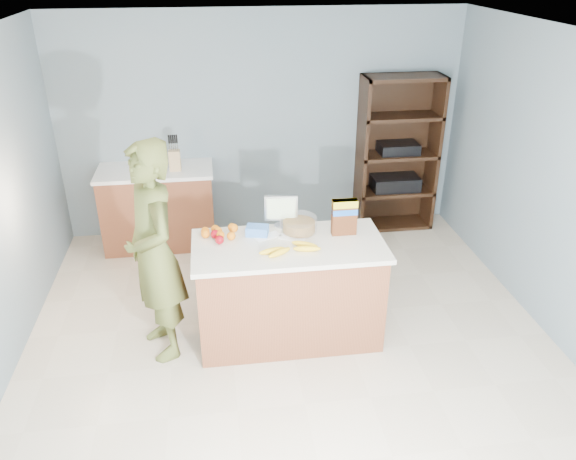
{
  "coord_description": "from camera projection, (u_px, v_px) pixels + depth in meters",
  "views": [
    {
      "loc": [
        -0.56,
        -3.65,
        3.03
      ],
      "look_at": [
        0.0,
        0.35,
        1.0
      ],
      "focal_mm": 35.0,
      "sensor_mm": 36.0,
      "label": 1
    }
  ],
  "objects": [
    {
      "name": "counter_peninsula",
      "position": [
        289.0,
        294.0,
        4.74
      ],
      "size": [
        1.56,
        0.76,
        0.9
      ],
      "color": "brown",
      "rests_on": "ground"
    },
    {
      "name": "floor",
      "position": [
        294.0,
        356.0,
        4.66
      ],
      "size": [
        4.5,
        5.0,
        0.02
      ],
      "primitive_type": "cube",
      "color": "beige",
      "rests_on": "ground"
    },
    {
      "name": "tv",
      "position": [
        281.0,
        209.0,
        4.74
      ],
      "size": [
        0.28,
        0.12,
        0.28
      ],
      "color": "silver",
      "rests_on": "counter_peninsula"
    },
    {
      "name": "back_cabinet",
      "position": [
        159.0,
        207.0,
        6.26
      ],
      "size": [
        1.24,
        0.62,
        0.9
      ],
      "color": "brown",
      "rests_on": "ground"
    },
    {
      "name": "person",
      "position": [
        154.0,
        253.0,
        4.36
      ],
      "size": [
        0.65,
        0.78,
        1.82
      ],
      "primitive_type": "imported",
      "rotation": [
        0.0,
        0.0,
        -1.19
      ],
      "color": "#525927",
      "rests_on": "ground"
    },
    {
      "name": "apples",
      "position": [
        217.0,
        237.0,
        4.55
      ],
      "size": [
        0.11,
        0.18,
        0.07
      ],
      "color": "maroon",
      "rests_on": "counter_peninsula"
    },
    {
      "name": "oranges",
      "position": [
        220.0,
        231.0,
        4.64
      ],
      "size": [
        0.31,
        0.23,
        0.07
      ],
      "color": "orange",
      "rests_on": "counter_peninsula"
    },
    {
      "name": "salad_bowl",
      "position": [
        299.0,
        225.0,
        4.7
      ],
      "size": [
        0.3,
        0.3,
        0.13
      ],
      "color": "#267219",
      "rests_on": "counter_peninsula"
    },
    {
      "name": "cereal_box",
      "position": [
        344.0,
        214.0,
        4.6
      ],
      "size": [
        0.21,
        0.08,
        0.31
      ],
      "color": "#592B14",
      "rests_on": "counter_peninsula"
    },
    {
      "name": "walls",
      "position": [
        295.0,
        169.0,
        3.92
      ],
      "size": [
        4.52,
        5.02,
        2.51
      ],
      "color": "gray",
      "rests_on": "ground"
    },
    {
      "name": "envelopes",
      "position": [
        280.0,
        237.0,
        4.63
      ],
      "size": [
        0.45,
        0.23,
        0.0
      ],
      "color": "white",
      "rests_on": "counter_peninsula"
    },
    {
      "name": "blue_carton",
      "position": [
        257.0,
        231.0,
        4.65
      ],
      "size": [
        0.2,
        0.16,
        0.08
      ],
      "primitive_type": "cube",
      "rotation": [
        0.0,
        0.0,
        -0.25
      ],
      "color": "blue",
      "rests_on": "counter_peninsula"
    },
    {
      "name": "shelving_unit",
      "position": [
        396.0,
        156.0,
        6.54
      ],
      "size": [
        0.9,
        0.4,
        1.8
      ],
      "color": "black",
      "rests_on": "ground"
    },
    {
      "name": "knife_block",
      "position": [
        175.0,
        160.0,
        5.97
      ],
      "size": [
        0.12,
        0.1,
        0.31
      ],
      "color": "tan",
      "rests_on": "back_cabinet"
    },
    {
      "name": "bananas",
      "position": [
        291.0,
        249.0,
        4.39
      ],
      "size": [
        0.5,
        0.26,
        0.05
      ],
      "color": "yellow",
      "rests_on": "counter_peninsula"
    }
  ]
}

